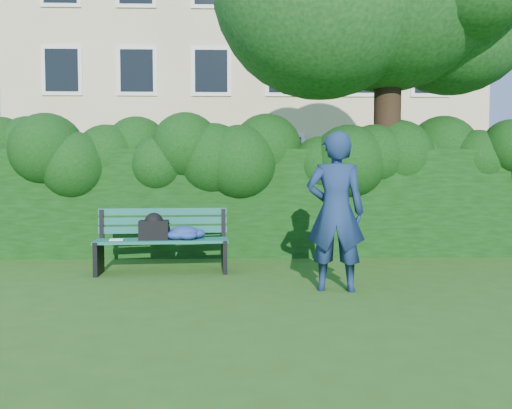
{
  "coord_description": "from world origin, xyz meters",
  "views": [
    {
      "loc": [
        -0.19,
        -6.44,
        1.32
      ],
      "look_at": [
        0.0,
        0.6,
        0.95
      ],
      "focal_mm": 35.0,
      "sensor_mm": 36.0,
      "label": 1
    }
  ],
  "objects": [
    {
      "name": "man_reading",
      "position": [
        0.9,
        -0.65,
        0.93
      ],
      "size": [
        0.74,
        0.55,
        1.86
      ],
      "primitive_type": "imported",
      "rotation": [
        0.0,
        0.0,
        2.98
      ],
      "color": "#16284E",
      "rests_on": "ground"
    },
    {
      "name": "hedge",
      "position": [
        0.0,
        2.2,
        0.9
      ],
      "size": [
        10.0,
        1.0,
        1.8
      ],
      "color": "black",
      "rests_on": "ground"
    },
    {
      "name": "ground",
      "position": [
        0.0,
        0.0,
        0.0
      ],
      "size": [
        80.0,
        80.0,
        0.0
      ],
      "primitive_type": "plane",
      "color": "#2E5A19",
      "rests_on": "ground"
    },
    {
      "name": "park_bench",
      "position": [
        -1.27,
        0.55,
        0.5
      ],
      "size": [
        1.87,
        0.71,
        0.89
      ],
      "rotation": [
        0.0,
        0.0,
        0.08
      ],
      "color": "#0F4B43",
      "rests_on": "ground"
    },
    {
      "name": "apartment_building",
      "position": [
        -0.0,
        13.99,
        6.0
      ],
      "size": [
        16.0,
        8.08,
        12.0
      ],
      "color": "tan",
      "rests_on": "ground"
    }
  ]
}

